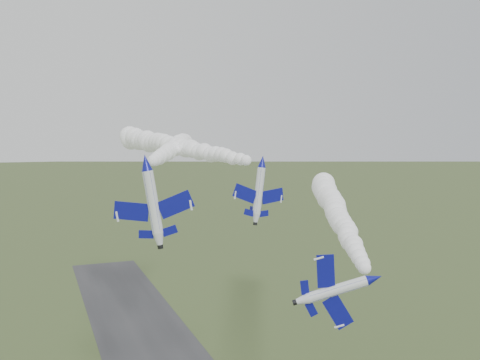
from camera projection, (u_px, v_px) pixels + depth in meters
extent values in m
cylinder|color=white|center=(374.00, 278.00, 67.61)|extent=(4.42, 7.84, 1.73)
cone|color=navy|center=(385.00, 290.00, 62.75)|extent=(2.35, 2.52, 1.73)
cone|color=white|center=(366.00, 269.00, 72.29)|extent=(2.21, 2.17, 1.73)
cylinder|color=black|center=(364.00, 267.00, 73.21)|extent=(1.02, 0.83, 0.88)
ellipsoid|color=black|center=(382.00, 282.00, 65.61)|extent=(2.04, 2.89, 1.15)
cube|color=navy|center=(366.00, 257.00, 68.12)|extent=(2.08, 2.56, 4.09)
cube|color=navy|center=(378.00, 297.00, 68.58)|extent=(2.08, 2.56, 4.09)
cube|color=navy|center=(364.00, 260.00, 71.34)|extent=(0.96, 1.17, 1.79)
cube|color=navy|center=(370.00, 281.00, 71.59)|extent=(0.96, 1.17, 1.79)
cube|color=navy|center=(376.00, 268.00, 71.21)|extent=(2.37, 2.09, 0.70)
cylinder|color=white|center=(146.00, 163.00, 78.65)|extent=(5.26, 9.36, 1.90)
cone|color=navy|center=(138.00, 165.00, 72.79)|extent=(2.68, 2.98, 1.90)
cone|color=white|center=(153.00, 161.00, 84.30)|extent=(2.51, 2.57, 1.90)
cylinder|color=black|center=(154.00, 160.00, 85.41)|extent=(1.14, 0.98, 0.96)
ellipsoid|color=black|center=(142.00, 159.00, 76.21)|extent=(2.37, 3.44, 1.27)
cube|color=navy|center=(125.00, 167.00, 79.64)|extent=(5.70, 4.37, 0.94)
cube|color=navy|center=(169.00, 160.00, 79.47)|extent=(5.70, 4.37, 0.94)
cube|color=navy|center=(140.00, 163.00, 83.35)|extent=(2.51, 1.96, 0.45)
cube|color=navy|center=(163.00, 159.00, 83.26)|extent=(2.51, 1.96, 0.45)
cube|color=navy|center=(150.00, 152.00, 82.92)|extent=(1.14, 1.84, 2.43)
cylinder|color=white|center=(262.00, 162.00, 85.40)|extent=(2.56, 7.49, 1.47)
cone|color=navy|center=(279.00, 163.00, 81.40)|extent=(1.75, 2.13, 1.47)
cone|color=white|center=(248.00, 160.00, 89.26)|extent=(1.69, 1.78, 1.47)
cylinder|color=black|center=(245.00, 160.00, 90.01)|extent=(0.82, 0.63, 0.75)
ellipsoid|color=black|center=(269.00, 159.00, 83.76)|extent=(1.35, 2.64, 0.98)
cube|color=navy|center=(246.00, 160.00, 84.68)|extent=(4.28, 2.68, 0.65)
cube|color=navy|center=(273.00, 164.00, 87.34)|extent=(4.28, 2.68, 0.65)
cube|color=navy|center=(243.00, 160.00, 87.87)|extent=(1.87, 1.21, 0.31)
cube|color=navy|center=(258.00, 161.00, 89.28)|extent=(1.87, 1.21, 0.31)
cube|color=navy|center=(252.00, 154.00, 88.37)|extent=(0.56, 1.44, 1.92)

